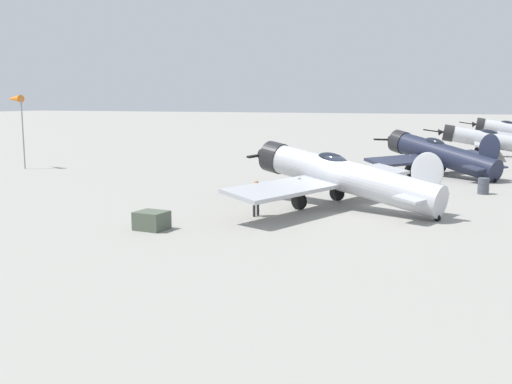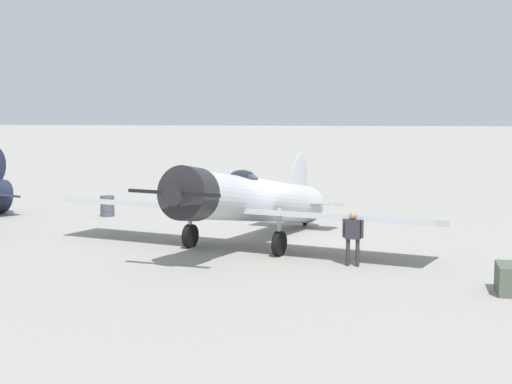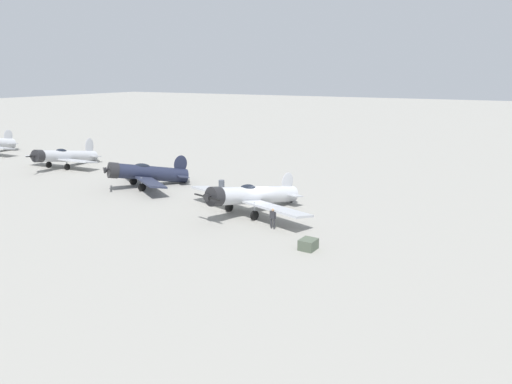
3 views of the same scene
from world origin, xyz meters
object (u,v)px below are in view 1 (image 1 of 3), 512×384
Objects in this scene: equipment_crate at (152,220)px; airplane_foreground at (339,176)px; airplane_mid_apron at (438,154)px; airplane_far_line at (493,141)px; fuel_drum at (483,186)px; windsock_mast at (15,101)px; ground_crew_mechanic at (256,194)px; airplane_outer_stand at (510,130)px.

airplane_foreground is at bearing 53.48° from equipment_crate.
airplane_mid_apron is 0.94× the size of airplane_far_line.
airplane_far_line is (3.22, 16.48, -0.06)m from airplane_mid_apron.
airplane_far_line reaches higher than airplane_mid_apron.
fuel_drum is (-0.01, -23.89, -0.98)m from airplane_far_line.
windsock_mast is (-33.42, 0.15, 4.60)m from fuel_drum.
windsock_mast is at bearing 144.97° from equipment_crate.
airplane_far_line is (6.35, 31.06, -0.12)m from airplane_foreground.
airplane_foreground reaches higher than equipment_crate.
equipment_crate is at bearing 71.70° from airplane_foreground.
airplane_mid_apron is at bearing 68.39° from equipment_crate.
windsock_mast is (-24.22, 10.84, 4.06)m from ground_crew_mechanic.
airplane_far_line reaches higher than airplane_outer_stand.
airplane_mid_apron is 31.28m from windsock_mast.
fuel_drum is 0.16× the size of windsock_mast.
airplane_far_line is 9.01× the size of equipment_crate.
ground_crew_mechanic is at bearing 72.16° from airplane_far_line.
equipment_crate is at bearing -35.03° from windsock_mast.
airplane_far_line is 2.07× the size of windsock_mast.
airplane_far_line is 35.78m from ground_crew_mechanic.
fuel_drum is at bearing 145.30° from airplane_mid_apron.
windsock_mast is (-21.40, 15.00, 4.68)m from equipment_crate.
airplane_foreground is 9.63m from equipment_crate.
airplane_mid_apron is at bearing 81.40° from airplane_outer_stand.
windsock_mast is (-33.43, -23.74, 3.62)m from airplane_far_line.
ground_crew_mechanic is at bearing -24.11° from windsock_mast.
fuel_drum is at bearing 87.05° from airplane_far_line.
equipment_crate is at bearing -110.84° from ground_crew_mechanic.
airplane_outer_stand is 43.07m from fuel_drum.
airplane_foreground is 31.70m from airplane_far_line.
airplane_mid_apron is 16.79m from airplane_far_line.
airplane_foreground is 2.40× the size of windsock_mast.
fuel_drum is (9.20, 10.69, -0.54)m from ground_crew_mechanic.
ground_crew_mechanic is (-9.22, -34.58, -0.44)m from airplane_far_line.
airplane_foreground is 50.81m from airplane_outer_stand.
airplane_mid_apron reaches higher than equipment_crate.
windsock_mast reaches higher than airplane_foreground.
equipment_crate is 1.42× the size of fuel_drum.
equipment_crate is (-2.82, -4.16, -0.62)m from ground_crew_mechanic.
ground_crew_mechanic reaches higher than fuel_drum.
equipment_crate is (-8.82, -22.26, -1.13)m from airplane_mid_apron.
windsock_mast reaches higher than airplane_far_line.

